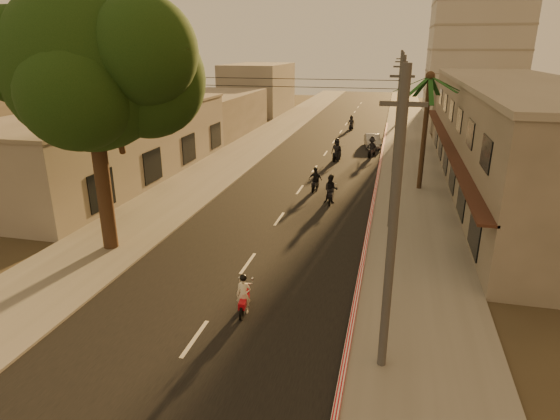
# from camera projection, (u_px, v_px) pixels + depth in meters

# --- Properties ---
(ground) EXTENTS (160.00, 160.00, 0.00)m
(ground) POSITION_uv_depth(u_px,v_px,m) (234.00, 284.00, 19.53)
(ground) COLOR #383023
(ground) RESTS_ON ground
(road) EXTENTS (10.00, 140.00, 0.02)m
(road) POSITION_uv_depth(u_px,v_px,m) (315.00, 169.00, 37.86)
(road) COLOR black
(road) RESTS_ON ground
(sidewalk_right) EXTENTS (5.00, 140.00, 0.12)m
(sidewalk_right) POSITION_uv_depth(u_px,v_px,m) (410.00, 174.00, 36.16)
(sidewalk_right) COLOR slate
(sidewalk_right) RESTS_ON ground
(sidewalk_left) EXTENTS (5.00, 140.00, 0.12)m
(sidewalk_left) POSITION_uv_depth(u_px,v_px,m) (227.00, 163.00, 39.52)
(sidewalk_left) COLOR slate
(sidewalk_left) RESTS_ON ground
(curb_stripe) EXTENTS (0.20, 60.00, 0.20)m
(curb_stripe) POSITION_uv_depth(u_px,v_px,m) (376.00, 189.00, 32.10)
(curb_stripe) COLOR red
(curb_stripe) RESTS_ON ground
(shophouse_row) EXTENTS (8.80, 34.20, 7.30)m
(shophouse_row) POSITION_uv_depth(u_px,v_px,m) (514.00, 136.00, 31.69)
(shophouse_row) COLOR gray
(shophouse_row) RESTS_ON ground
(left_building) EXTENTS (8.20, 24.20, 5.20)m
(left_building) POSITION_uv_depth(u_px,v_px,m) (116.00, 143.00, 34.64)
(left_building) COLOR gray
(left_building) RESTS_ON ground
(distant_tower) EXTENTS (12.10, 12.10, 28.00)m
(distant_tower) POSITION_uv_depth(u_px,v_px,m) (480.00, 10.00, 62.65)
(distant_tower) COLOR #B7B5B2
(distant_tower) RESTS_ON ground
(broadleaf_tree) EXTENTS (9.60, 8.70, 12.10)m
(broadleaf_tree) POSITION_uv_depth(u_px,v_px,m) (98.00, 69.00, 20.17)
(broadleaf_tree) COLOR black
(broadleaf_tree) RESTS_ON ground
(palm_tree) EXTENTS (5.00, 5.00, 8.20)m
(palm_tree) POSITION_uv_depth(u_px,v_px,m) (430.00, 83.00, 30.04)
(palm_tree) COLOR black
(palm_tree) RESTS_ON ground
(utility_poles) EXTENTS (1.20, 48.26, 9.00)m
(utility_poles) POSITION_uv_depth(u_px,v_px,m) (400.00, 87.00, 34.31)
(utility_poles) COLOR #38383A
(utility_poles) RESTS_ON ground
(filler_right) EXTENTS (8.00, 14.00, 6.00)m
(filler_right) POSITION_uv_depth(u_px,v_px,m) (464.00, 102.00, 56.65)
(filler_right) COLOR gray
(filler_right) RESTS_ON ground
(filler_left_near) EXTENTS (8.00, 14.00, 4.40)m
(filler_left_near) POSITION_uv_depth(u_px,v_px,m) (214.00, 113.00, 53.11)
(filler_left_near) COLOR gray
(filler_left_near) RESTS_ON ground
(filler_left_far) EXTENTS (8.00, 14.00, 7.00)m
(filler_left_far) POSITION_uv_depth(u_px,v_px,m) (258.00, 89.00, 69.18)
(filler_left_far) COLOR gray
(filler_left_far) RESTS_ON ground
(scooter_red) EXTENTS (0.68, 1.60, 1.57)m
(scooter_red) POSITION_uv_depth(u_px,v_px,m) (244.00, 296.00, 17.23)
(scooter_red) COLOR black
(scooter_red) RESTS_ON ground
(scooter_mid_a) EXTENTS (0.93, 1.92, 1.89)m
(scooter_mid_a) POSITION_uv_depth(u_px,v_px,m) (331.00, 190.00, 29.36)
(scooter_mid_a) COLOR black
(scooter_mid_a) RESTS_ON ground
(scooter_mid_b) EXTENTS (0.99, 1.70, 1.67)m
(scooter_mid_b) POSITION_uv_depth(u_px,v_px,m) (315.00, 180.00, 31.94)
(scooter_mid_b) COLOR black
(scooter_mid_b) RESTS_ON ground
(scooter_far_a) EXTENTS (1.15, 1.99, 1.98)m
(scooter_far_a) POSITION_uv_depth(u_px,v_px,m) (337.00, 150.00, 40.36)
(scooter_far_a) COLOR black
(scooter_far_a) RESTS_ON ground
(scooter_far_b) EXTENTS (1.48, 1.87, 1.88)m
(scooter_far_b) POSITION_uv_depth(u_px,v_px,m) (372.00, 147.00, 41.71)
(scooter_far_b) COLOR black
(scooter_far_b) RESTS_ON ground
(parked_car) EXTENTS (2.52, 4.25, 1.26)m
(parked_car) POSITION_uv_depth(u_px,v_px,m) (372.00, 141.00, 45.83)
(parked_car) COLOR #97999F
(parked_car) RESTS_ON ground
(scooter_far_c) EXTENTS (0.87, 1.74, 1.71)m
(scooter_far_c) POSITION_uv_depth(u_px,v_px,m) (351.00, 123.00, 55.43)
(scooter_far_c) COLOR black
(scooter_far_c) RESTS_ON ground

